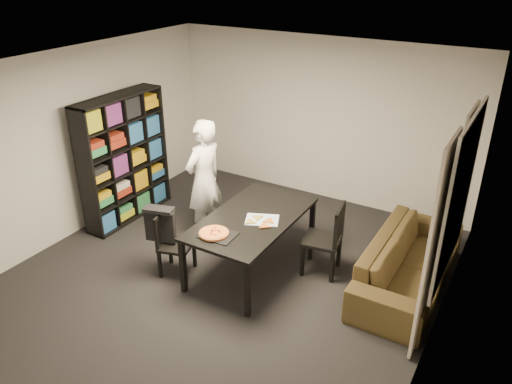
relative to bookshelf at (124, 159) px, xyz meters
The scene contains 16 objects.
room 2.26m from the bookshelf, 15.56° to the right, with size 5.01×5.51×2.61m.
window_pane 4.67m from the bookshelf, ahead, with size 0.02×1.40×1.60m, color black.
window_frame 4.67m from the bookshelf, ahead, with size 0.03×1.52×1.72m, color white.
curtain_left 4.59m from the bookshelf, ahead, with size 0.03×0.70×2.25m, color beige.
curtain_right 4.59m from the bookshelf, ahead, with size 0.03×0.70×2.25m, color beige.
bookshelf is the anchor object (origin of this frame).
dining_table 2.38m from the bookshelf, ahead, with size 1.00×1.79×0.75m.
chair_left 1.80m from the bookshelf, 29.37° to the right, with size 0.48×0.48×0.84m.
chair_right 3.27m from the bookshelf, ahead, with size 0.51×0.51×0.96m.
draped_jacket 1.68m from the bookshelf, 32.18° to the right, with size 0.40×0.26×0.46m.
person 1.38m from the bookshelf, ahead, with size 0.64×0.42×1.75m, color white.
baking_tray 2.40m from the bookshelf, 20.48° to the right, with size 0.40×0.32×0.01m, color black.
pepperoni_pizza 2.36m from the bookshelf, 21.21° to the right, with size 0.35×0.35×0.03m.
kitchen_towel 2.53m from the bookshelf, ahead, with size 0.40×0.30×0.01m, color white.
pizza_slices 2.54m from the bookshelf, ahead, with size 0.37×0.31×0.01m, color #DF9045, non-canonical shape.
sofa 4.25m from the bookshelf, ahead, with size 2.18×0.85×0.64m, color #43371A.
Camera 1 is at (2.99, -4.30, 3.74)m, focal length 35.00 mm.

